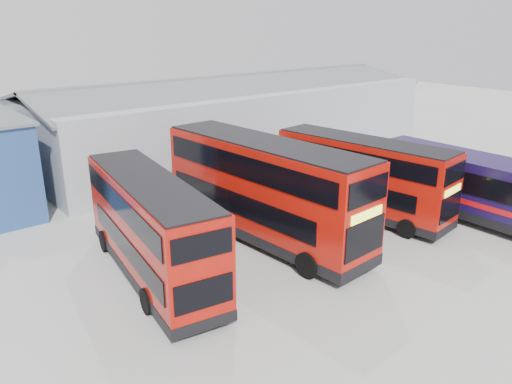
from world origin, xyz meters
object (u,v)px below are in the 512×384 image
Objects in this scene: maintenance_shed at (232,118)px; double_decker_centre at (265,192)px; double_decker_left at (151,230)px; single_decker_blue at (484,191)px; double_decker_right at (362,178)px.

double_decker_centre is at bearing -121.50° from maintenance_shed.
maintenance_shed reaches higher than double_decker_left.
maintenance_shed is 2.54× the size of single_decker_blue.
maintenance_shed is at bearing -85.94° from single_decker_blue.
maintenance_shed is 19.67m from single_decker_blue.
maintenance_shed is at bearing 55.07° from double_decker_centre.
double_decker_left is 16.53m from single_decker_blue.
double_decker_right is (5.96, -0.71, -0.33)m from double_decker_centre.
double_decker_left reaches higher than single_decker_blue.
double_decker_right is at bearing -47.69° from single_decker_blue.
double_decker_right is at bearing -174.92° from double_decker_left.
double_decker_centre reaches higher than single_decker_blue.
double_decker_right reaches higher than single_decker_blue.
maintenance_shed is 20.45m from double_decker_left.
double_decker_centre is 11.27m from single_decker_blue.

